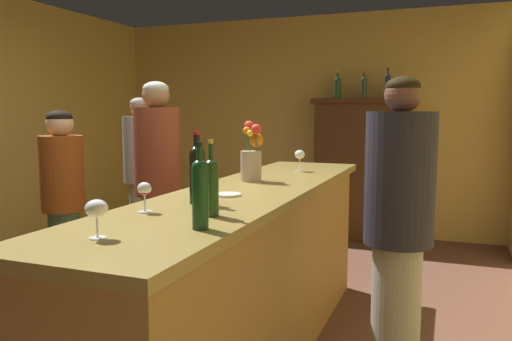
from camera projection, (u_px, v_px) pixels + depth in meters
wall_back at (301, 125)px, 6.39m from camera, size 4.94×0.12×2.65m
bar_counter at (249, 276)px, 2.95m from camera, size 0.68×3.13×1.05m
display_cabinet at (361, 167)px, 5.87m from camera, size 1.10×0.43×1.64m
wine_bottle_malbec at (197, 171)px, 2.39m from camera, size 0.07×0.07×0.34m
wine_bottle_rose at (200, 190)px, 1.87m from camera, size 0.06×0.06×0.33m
wine_bottle_riesling at (211, 184)px, 2.10m from camera, size 0.06×0.06×0.32m
wine_glass_front at (97, 210)px, 1.73m from camera, size 0.08×0.08×0.14m
wine_glass_mid at (300, 155)px, 3.71m from camera, size 0.08×0.08×0.16m
wine_glass_rear at (144, 191)px, 2.19m from camera, size 0.06×0.06×0.13m
flower_arrangement at (252, 156)px, 3.19m from camera, size 0.13×0.16×0.38m
cheese_plate at (228, 195)px, 2.63m from camera, size 0.14×0.14×0.01m
display_bottle_left at (338, 87)px, 5.87m from camera, size 0.08×0.08×0.31m
display_bottle_midleft at (364, 86)px, 5.76m from camera, size 0.07×0.07×0.30m
display_bottle_center at (388, 85)px, 5.67m from camera, size 0.06×0.06×0.34m
patron_in_grey at (141, 176)px, 4.73m from camera, size 0.32×0.32×1.62m
patron_in_navy at (158, 186)px, 3.72m from camera, size 0.33×0.33×1.71m
patron_by_cabinet at (63, 201)px, 3.72m from camera, size 0.31×0.31×1.50m
bartender at (398, 232)px, 2.45m from camera, size 0.33×0.33×1.65m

